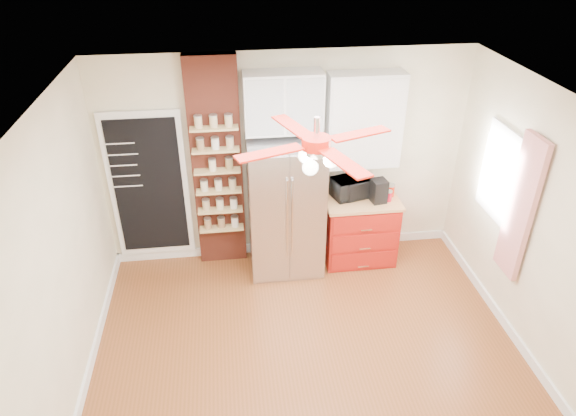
{
  "coord_description": "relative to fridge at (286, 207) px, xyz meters",
  "views": [
    {
      "loc": [
        -0.71,
        -3.76,
        4.08
      ],
      "look_at": [
        -0.11,
        0.9,
        1.3
      ],
      "focal_mm": 32.0,
      "sensor_mm": 36.0,
      "label": 1
    }
  ],
  "objects": [
    {
      "name": "floor",
      "position": [
        0.05,
        -1.63,
        -0.88
      ],
      "size": [
        4.5,
        4.5,
        0.0
      ],
      "primitive_type": "plane",
      "color": "brown",
      "rests_on": "ground"
    },
    {
      "name": "ceiling",
      "position": [
        0.05,
        -1.63,
        1.83
      ],
      "size": [
        4.5,
        4.5,
        0.0
      ],
      "primitive_type": "plane",
      "color": "white",
      "rests_on": "wall_back"
    },
    {
      "name": "wall_back",
      "position": [
        0.05,
        0.37,
        0.48
      ],
      "size": [
        4.5,
        0.02,
        2.7
      ],
      "primitive_type": "cube",
      "color": "#F4E9C4",
      "rests_on": "floor"
    },
    {
      "name": "wall_left",
      "position": [
        -2.2,
        -1.63,
        0.48
      ],
      "size": [
        0.02,
        4.0,
        2.7
      ],
      "primitive_type": "cube",
      "color": "#F4E9C4",
      "rests_on": "floor"
    },
    {
      "name": "wall_right",
      "position": [
        2.3,
        -1.63,
        0.48
      ],
      "size": [
        0.02,
        4.0,
        2.7
      ],
      "primitive_type": "cube",
      "color": "#F4E9C4",
      "rests_on": "floor"
    },
    {
      "name": "chalkboard",
      "position": [
        -1.65,
        0.33,
        0.23
      ],
      "size": [
        0.95,
        0.05,
        1.95
      ],
      "color": "white",
      "rests_on": "wall_back"
    },
    {
      "name": "brick_pillar",
      "position": [
        -0.8,
        0.29,
        0.48
      ],
      "size": [
        0.6,
        0.16,
        2.7
      ],
      "primitive_type": "cube",
      "color": "brown",
      "rests_on": "floor"
    },
    {
      "name": "fridge",
      "position": [
        0.0,
        0.0,
        0.0
      ],
      "size": [
        0.9,
        0.7,
        1.75
      ],
      "primitive_type": "cube",
      "color": "silver",
      "rests_on": "floor"
    },
    {
      "name": "upper_glass_cabinet",
      "position": [
        0.0,
        0.2,
        1.27
      ],
      "size": [
        0.9,
        0.35,
        0.7
      ],
      "primitive_type": "cube",
      "color": "white",
      "rests_on": "wall_back"
    },
    {
      "name": "red_cabinet",
      "position": [
        0.97,
        0.05,
        -0.42
      ],
      "size": [
        0.94,
        0.64,
        0.9
      ],
      "color": "#A71910",
      "rests_on": "floor"
    },
    {
      "name": "upper_shelf_unit",
      "position": [
        0.97,
        0.22,
        1.0
      ],
      "size": [
        0.9,
        0.3,
        1.15
      ],
      "primitive_type": "cube",
      "color": "white",
      "rests_on": "wall_back"
    },
    {
      "name": "window",
      "position": [
        2.28,
        -0.73,
        0.68
      ],
      "size": [
        0.04,
        0.75,
        1.05
      ],
      "primitive_type": "cube",
      "color": "white",
      "rests_on": "wall_right"
    },
    {
      "name": "curtain",
      "position": [
        2.23,
        -1.28,
        0.57
      ],
      "size": [
        0.06,
        0.4,
        1.55
      ],
      "primitive_type": "cube",
      "color": "red",
      "rests_on": "wall_right"
    },
    {
      "name": "ceiling_fan",
      "position": [
        0.05,
        -1.63,
        1.55
      ],
      "size": [
        1.4,
        1.4,
        0.44
      ],
      "color": "silver",
      "rests_on": "ceiling"
    },
    {
      "name": "toaster_oven",
      "position": [
        0.84,
        0.13,
        0.15
      ],
      "size": [
        0.53,
        0.43,
        0.26
      ],
      "primitive_type": "imported",
      "rotation": [
        0.0,
        0.0,
        0.29
      ],
      "color": "black",
      "rests_on": "red_cabinet"
    },
    {
      "name": "coffee_maker",
      "position": [
        1.15,
        -0.04,
        0.17
      ],
      "size": [
        0.2,
        0.21,
        0.3
      ],
      "primitive_type": "cube",
      "rotation": [
        0.0,
        0.0,
        0.16
      ],
      "color": "black",
      "rests_on": "red_cabinet"
    },
    {
      "name": "canister_left",
      "position": [
        1.28,
        -0.03,
        0.09
      ],
      "size": [
        0.11,
        0.11,
        0.12
      ],
      "primitive_type": "cylinder",
      "rotation": [
        0.0,
        0.0,
        0.25
      ],
      "color": "red",
      "rests_on": "red_cabinet"
    },
    {
      "name": "canister_right",
      "position": [
        1.34,
        0.08,
        0.1
      ],
      "size": [
        0.15,
        0.15,
        0.15
      ],
      "primitive_type": "cylinder",
      "rotation": [
        0.0,
        0.0,
        -0.43
      ],
      "color": "#B21B09",
      "rests_on": "red_cabinet"
    },
    {
      "name": "pantry_jar_oats",
      "position": [
        -0.85,
        0.14,
        0.57
      ],
      "size": [
        0.09,
        0.09,
        0.14
      ],
      "primitive_type": "cylinder",
      "rotation": [
        0.0,
        0.0,
        -0.03
      ],
      "color": "beige",
      "rests_on": "brick_pillar"
    },
    {
      "name": "pantry_jar_beans",
      "position": [
        -0.65,
        0.16,
        0.56
      ],
      "size": [
        0.11,
        0.11,
        0.13
      ],
      "primitive_type": "cylinder",
      "rotation": [
        0.0,
        0.0,
        0.23
      ],
      "color": "olive",
      "rests_on": "brick_pillar"
    }
  ]
}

